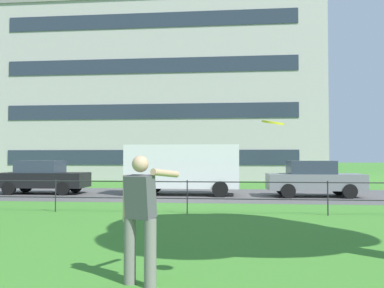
# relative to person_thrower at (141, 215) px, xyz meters

# --- Properties ---
(street_strip) EXTENTS (80.00, 7.11, 0.01)m
(street_strip) POSITION_rel_person_thrower_xyz_m (-0.19, 13.57, -0.91)
(street_strip) COLOR #565454
(street_strip) RESTS_ON ground
(park_fence) EXTENTS (32.79, 0.04, 1.00)m
(park_fence) POSITION_rel_person_thrower_xyz_m (-0.19, 7.10, -0.25)
(park_fence) COLOR #232328
(park_fence) RESTS_ON ground
(person_thrower) EXTENTS (0.71, 0.72, 1.70)m
(person_thrower) POSITION_rel_person_thrower_xyz_m (0.00, 0.00, 0.00)
(person_thrower) COLOR slate
(person_thrower) RESTS_ON ground
(frisbee) EXTENTS (0.38, 0.38, 0.07)m
(frisbee) POSITION_rel_person_thrower_xyz_m (1.70, -0.34, 1.17)
(frisbee) COLOR yellow
(car_black_center) EXTENTS (4.04, 1.89, 1.54)m
(car_black_center) POSITION_rel_person_thrower_xyz_m (-7.65, 13.36, -0.14)
(car_black_center) COLOR black
(car_black_center) RESTS_ON ground
(panel_van_far_right) EXTENTS (5.02, 2.14, 2.24)m
(panel_van_far_right) POSITION_rel_person_thrower_xyz_m (-1.06, 13.40, 0.35)
(panel_van_far_right) COLOR white
(panel_van_far_right) RESTS_ON ground
(car_grey_left) EXTENTS (4.05, 1.91, 1.54)m
(car_grey_left) POSITION_rel_person_thrower_xyz_m (4.59, 13.10, -0.14)
(car_grey_left) COLOR slate
(car_grey_left) RESTS_ON ground
(apartment_building_background) EXTENTS (26.05, 14.22, 13.94)m
(apartment_building_background) POSITION_rel_person_thrower_xyz_m (-5.08, 32.00, 6.06)
(apartment_building_background) COLOR #B7B2AD
(apartment_building_background) RESTS_ON ground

